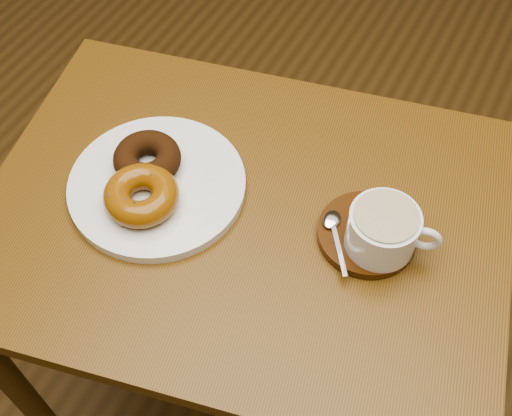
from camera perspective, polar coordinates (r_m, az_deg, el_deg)
The scene contains 8 objects.
ground at distance 1.60m, azimuth 10.12°, elevation -10.22°, with size 6.00×6.00×0.00m, color #503719.
cafe_table at distance 0.99m, azimuth -1.02°, elevation -3.92°, with size 0.84×0.70×0.69m.
donut_plate at distance 0.93m, azimuth -8.77°, elevation 2.04°, with size 0.25×0.25×0.02m, color white.
donut_cinnamon at distance 0.93m, azimuth -9.65°, elevation 4.38°, with size 0.10×0.10×0.04m, color black.
donut_caramel at distance 0.89m, azimuth -10.16°, elevation 1.13°, with size 0.11×0.11×0.04m.
saucer at distance 0.88m, azimuth 9.84°, elevation -2.30°, with size 0.14×0.14×0.01m, color #391C07.
coffee_cup at distance 0.84m, azimuth 11.30°, elevation -1.92°, with size 0.12×0.09×0.07m.
teaspoon at distance 0.87m, azimuth 6.87°, elevation -1.55°, with size 0.07×0.09×0.01m.
Camera 1 is at (0.07, -0.72, 1.43)m, focal length 45.00 mm.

